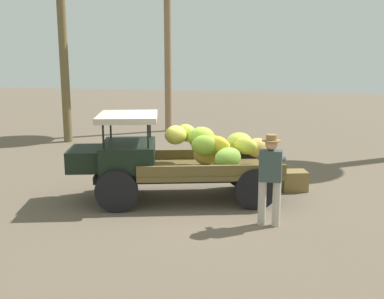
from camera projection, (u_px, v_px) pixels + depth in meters
The scene contains 4 objects.
ground_plane at pixel (181, 199), 10.01m from camera, with size 60.00×60.00×0.00m, color brown.
truck at pixel (172, 157), 9.89m from camera, with size 4.66×2.79×1.87m.
farmer at pixel (270, 174), 8.30m from camera, with size 0.53×0.46×1.70m.
wooden_crate at pixel (294, 180), 10.65m from camera, with size 0.57×0.46×0.46m, color olive.
Camera 1 is at (-2.51, 9.26, 3.08)m, focal length 43.01 mm.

